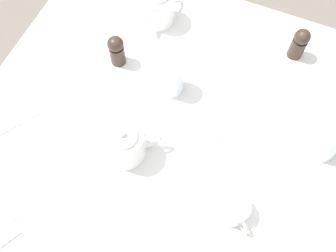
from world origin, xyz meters
The scene contains 13 objects.
ground_plane centered at (0.00, 0.00, 0.00)m, with size 8.00×8.00×0.00m, color #70665B.
table centered at (0.00, 0.00, 0.70)m, with size 1.05×1.08×0.77m.
teapot_near centered at (-0.34, -0.18, 0.83)m, with size 0.20×0.10×0.13m.
teapot_far centered at (0.11, -0.07, 0.83)m, with size 0.13×0.17×0.13m.
teacup_with_saucer_left centered at (0.15, 0.23, 0.80)m, with size 0.14×0.14×0.06m.
water_glass_tall centered at (-0.12, -0.04, 0.83)m, with size 0.07×0.07×0.11m.
water_glass_short centered at (-0.10, 0.40, 0.83)m, with size 0.07×0.07×0.12m.
pepper_grinder centered at (-0.15, -0.22, 0.83)m, with size 0.05×0.05×0.11m.
salt_grinder centered at (-0.38, 0.25, 0.83)m, with size 0.05×0.05×0.11m.
fork_by_plate centered at (-0.06, 0.16, 0.77)m, with size 0.16×0.10×0.00m.
knife_by_plate centered at (-0.07, -0.40, 0.77)m, with size 0.14×0.20×0.00m.
spoon_for_tea centered at (-0.26, 0.16, 0.77)m, with size 0.13×0.10×0.00m.
fork_spare centered at (0.16, -0.40, 0.77)m, with size 0.16×0.11×0.00m.
Camera 1 is at (0.42, 0.18, 1.75)m, focal length 42.00 mm.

